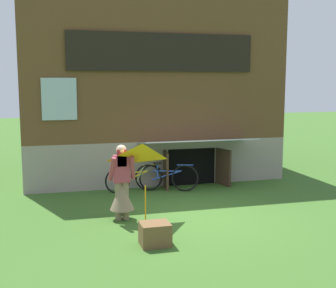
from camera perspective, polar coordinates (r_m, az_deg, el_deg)
name	(u,v)px	position (r m, az deg, el deg)	size (l,w,h in m)	color
ground_plane	(196,216)	(9.98, 3.61, -9.25)	(60.00, 60.00, 0.00)	#386023
log_house	(144,90)	(14.89, -3.15, 6.89)	(7.59, 6.20, 5.36)	gray
person	(122,188)	(9.61, -5.94, -5.69)	(0.61, 0.52, 1.63)	#7F6B51
kite	(143,165)	(8.96, -3.25, -2.74)	(0.99, 1.12, 1.56)	orange
bicycle_blue	(167,177)	(12.11, -0.19, -4.29)	(1.65, 0.61, 0.79)	black
bicycle_yellow	(135,178)	(12.07, -4.31, -4.42)	(1.65, 0.31, 0.76)	black
wooden_crate	(155,234)	(8.25, -1.68, -11.46)	(0.54, 0.46, 0.41)	brown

